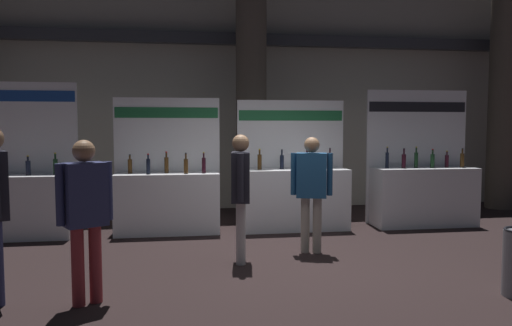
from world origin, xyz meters
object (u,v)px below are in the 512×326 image
Objects in this scene: exhibitor_booth_1 at (168,197)px; visitor_5 at (85,206)px; visitor_2 at (311,184)px; visitor_0 at (241,186)px; exhibitor_booth_3 at (423,191)px; exhibitor_booth_2 at (294,194)px; exhibitor_booth_0 at (19,199)px.

exhibitor_booth_1 is 3.33m from visitor_5.
visitor_0 is at bearing -145.53° from visitor_2.
exhibitor_booth_3 is at bearing -53.82° from visitor_0.
visitor_0 is at bearing -62.98° from exhibitor_booth_1.
exhibitor_booth_2 is at bearing -0.75° from exhibitor_booth_1.
exhibitor_booth_2 is at bearing -23.19° from visitor_0.
exhibitor_booth_3 is at bearing -0.66° from exhibitor_booth_1.
exhibitor_booth_2 is 4.31m from visitor_5.
visitor_0 is at bearing -173.17° from visitor_5.
exhibitor_booth_2 is (4.50, 0.01, -0.02)m from exhibitor_booth_0.
exhibitor_booth_0 is at bearing 175.61° from visitor_2.
exhibitor_booth_0 reaches higher than exhibitor_booth_1.
exhibitor_booth_0 is at bearing -179.92° from exhibitor_booth_2.
exhibitor_booth_0 is 1.12× the size of exhibitor_booth_2.
exhibitor_booth_2 is 0.92× the size of exhibitor_booth_3.
visitor_0 is (3.34, -1.94, 0.39)m from exhibitor_booth_0.
exhibitor_booth_1 is 0.93× the size of exhibitor_booth_3.
exhibitor_booth_1 is 2.64m from visitor_2.
exhibitor_booth_3 reaches higher than exhibitor_booth_2.
exhibitor_booth_1 is 2.16m from exhibitor_booth_2.
exhibitor_booth_2 is 1.36× the size of visitor_5.
exhibitor_booth_2 reaches higher than visitor_5.
exhibitor_booth_3 is 1.48× the size of visitor_5.
visitor_2 is (-0.12, -1.59, 0.37)m from exhibitor_booth_2.
exhibitor_booth_0 is 1.03× the size of exhibitor_booth_3.
exhibitor_booth_1 is at bearing 0.84° from exhibitor_booth_0.
visitor_5 is (-5.21, -3.19, 0.36)m from exhibitor_booth_3.
exhibitor_booth_2 is at bearing 101.24° from visitor_2.
exhibitor_booth_0 reaches higher than exhibitor_booth_2.
visitor_2 is at bearing -94.27° from exhibitor_booth_2.
exhibitor_booth_0 is 1.50× the size of visitor_0.
exhibitor_booth_1 is 1.38× the size of visitor_5.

